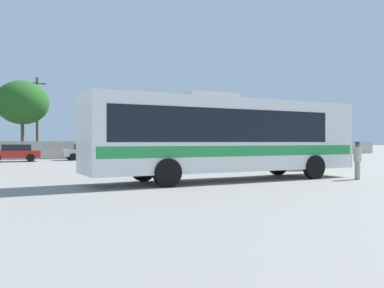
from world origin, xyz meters
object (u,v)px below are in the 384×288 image
coach_bus_white_green (224,135)px  utility_pole_near (37,116)px  vendor_umbrella_near_gate_yellow (303,142)px  roadside_tree_right (201,118)px  parked_car_second_red (14,152)px  roadside_tree_midleft (22,103)px  attendant_by_bus_door (357,158)px  roadside_tree_midright (112,117)px  parked_car_third_silver (87,151)px

coach_bus_white_green → utility_pole_near: size_ratio=1.49×
utility_pole_near → vendor_umbrella_near_gate_yellow: bearing=-63.9°
vendor_umbrella_near_gate_yellow → roadside_tree_right: 25.60m
parked_car_second_red → utility_pole_near: 8.60m
roadside_tree_midleft → parked_car_second_red: bearing=-98.4°
coach_bus_white_green → roadside_tree_right: size_ratio=1.83×
attendant_by_bus_door → parked_car_second_red: size_ratio=0.40×
attendant_by_bus_door → roadside_tree_right: roadside_tree_right is taller
attendant_by_bus_door → roadside_tree_midleft: (-11.24, 31.47, 4.61)m
attendant_by_bus_door → utility_pole_near: 32.82m
attendant_by_bus_door → parked_car_second_red: (-12.39, 23.67, -0.18)m
coach_bus_white_green → roadside_tree_midright: size_ratio=1.76×
utility_pole_near → roadside_tree_right: (18.47, -0.37, 0.21)m
vendor_umbrella_near_gate_yellow → roadside_tree_midleft: roadside_tree_midleft is taller
coach_bus_white_green → roadside_tree_right: bearing=64.0°
utility_pole_near → attendant_by_bus_door: bearing=-72.4°
roadside_tree_midleft → roadside_tree_right: bearing=-2.1°
roadside_tree_midleft → roadside_tree_midright: roadside_tree_midleft is taller
parked_car_second_red → roadside_tree_midright: bearing=36.8°
utility_pole_near → roadside_tree_midleft: size_ratio=1.05×
roadside_tree_midright → roadside_tree_right: (10.77, -0.56, 0.08)m
parked_car_second_red → utility_pole_near: (2.50, 7.45, 3.49)m
parked_car_second_red → roadside_tree_right: bearing=18.7°
parked_car_second_red → roadside_tree_midright: size_ratio=0.59×
roadside_tree_midleft → roadside_tree_midright: size_ratio=1.12×
attendant_by_bus_door → vendor_umbrella_near_gate_yellow: bearing=68.5°
attendant_by_bus_door → roadside_tree_midleft: 33.73m
parked_car_second_red → roadside_tree_midleft: roadside_tree_midleft is taller
vendor_umbrella_near_gate_yellow → roadside_tree_right: (6.17, 24.68, 2.85)m
parked_car_third_silver → utility_pole_near: utility_pole_near is taller
parked_car_second_red → roadside_tree_midleft: (1.15, 7.79, 4.79)m
coach_bus_white_green → roadside_tree_midleft: roadside_tree_midleft is taller
coach_bus_white_green → attendant_by_bus_door: size_ratio=7.41×
vendor_umbrella_near_gate_yellow → parked_car_second_red: (-14.79, 17.60, -0.85)m
parked_car_third_silver → roadside_tree_midright: bearing=59.0°
roadside_tree_midleft → attendant_by_bus_door: bearing=-70.3°
vendor_umbrella_near_gate_yellow → utility_pole_near: bearing=116.1°
coach_bus_white_green → utility_pole_near: utility_pole_near is taller
attendant_by_bus_door → roadside_tree_midright: size_ratio=0.24×
vendor_umbrella_near_gate_yellow → utility_pole_near: size_ratio=0.32×
roadside_tree_midleft → roadside_tree_midright: (9.04, -0.15, -1.18)m
vendor_umbrella_near_gate_yellow → parked_car_second_red: bearing=130.1°
coach_bus_white_green → attendant_by_bus_door: bearing=-22.1°
parked_car_second_red → roadside_tree_midright: (10.20, 7.64, 3.61)m
utility_pole_near → coach_bus_white_green: bearing=-81.1°
parked_car_third_silver → roadside_tree_right: 16.76m
coach_bus_white_green → vendor_umbrella_near_gate_yellow: size_ratio=4.71×
roadside_tree_midleft → coach_bus_white_green: bearing=-78.7°
parked_car_second_red → parked_car_third_silver: parked_car_third_silver is taller
roadside_tree_midright → roadside_tree_right: 10.78m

